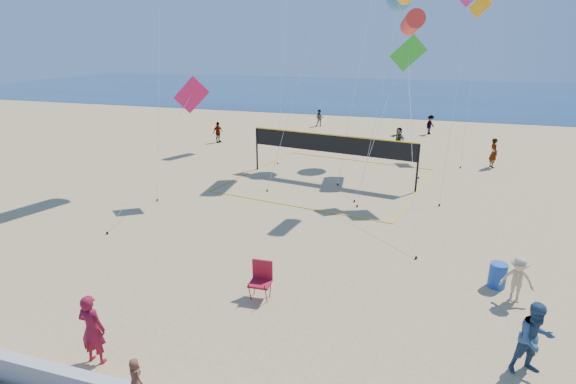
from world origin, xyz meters
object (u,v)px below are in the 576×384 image
(volleyball_net, at_px, (331,149))
(trash_barrel, at_px, (498,275))
(woman, at_px, (92,329))
(camp_chair, at_px, (261,277))

(volleyball_net, bearing_deg, trash_barrel, -42.58)
(woman, xyz_separation_m, trash_barrel, (9.70, 6.70, -0.51))
(camp_chair, bearing_deg, woman, -128.33)
(woman, height_order, camp_chair, woman)
(camp_chair, height_order, trash_barrel, camp_chair)
(volleyball_net, bearing_deg, camp_chair, -77.42)
(woman, xyz_separation_m, volleyball_net, (2.20, 16.43, 0.88))
(camp_chair, relative_size, trash_barrel, 1.62)
(volleyball_net, bearing_deg, woman, -87.82)
(camp_chair, distance_m, volleyball_net, 12.58)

